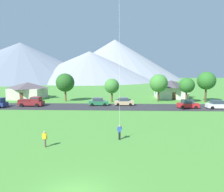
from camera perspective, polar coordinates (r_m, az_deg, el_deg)
road_strip at (r=43.35m, az=-1.55°, el=-3.03°), size 160.00×7.77×0.08m
mountain_central_ridge at (r=151.89m, az=-6.28°, el=8.32°), size 98.09×98.09×21.43m
mountain_far_west_ridge at (r=171.78m, az=-24.09°, el=8.80°), size 125.98×125.98×28.53m
mountain_west_ridge at (r=182.18m, az=0.80°, el=10.21°), size 114.08×114.08×34.29m
house_leftmost at (r=59.37m, az=16.10°, el=1.93°), size 8.43×8.20×4.94m
house_left_center at (r=60.90m, az=-22.50°, el=1.55°), size 8.95×8.47×4.46m
tree_near_left at (r=49.85m, az=-0.03°, el=2.79°), size 3.63×3.63×5.74m
tree_left_of_center at (r=52.09m, az=-13.00°, el=3.66°), size 4.60×4.60×7.00m
tree_center at (r=54.62m, az=24.95°, el=3.88°), size 4.37×4.37×7.41m
tree_right_of_center at (r=51.86m, az=12.95°, el=3.50°), size 4.47×4.47×6.81m
tree_near_right at (r=51.99m, az=20.24°, el=2.79°), size 3.64×3.64×5.99m
parked_car_green_west_end at (r=44.75m, az=-3.82°, el=-1.65°), size 4.27×2.21×1.68m
parked_car_tan_mid_west at (r=44.85m, az=3.34°, el=-1.62°), size 4.24×2.16×1.68m
parked_car_red_mid_east at (r=44.39m, az=20.46°, el=-2.16°), size 4.28×2.23×1.68m
parked_car_white_east_end at (r=46.10m, az=27.39°, el=-2.19°), size 4.20×2.09×1.68m
pickup_truck_maroon_east_side at (r=47.10m, az=-21.55°, el=-1.46°), size 5.26×2.45×1.99m
watcher_person at (r=22.11m, az=-18.34°, el=-11.32°), size 0.56×0.24×1.68m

